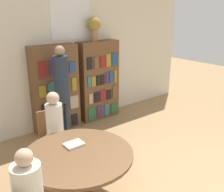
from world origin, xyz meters
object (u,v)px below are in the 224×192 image
(bookshelf_left, at_px, (55,89))
(seated_reader_left, at_px, (56,128))
(chair_left_side, at_px, (53,135))
(reading_table, at_px, (78,160))
(bookshelf_right, at_px, (98,81))
(flower_vase, at_px, (94,26))
(librarian_standing, at_px, (62,85))

(bookshelf_left, distance_m, seated_reader_left, 1.49)
(chair_left_side, distance_m, seated_reader_left, 0.28)
(reading_table, distance_m, chair_left_side, 1.02)
(reading_table, height_order, chair_left_side, chair_left_side)
(seated_reader_left, bearing_deg, bookshelf_left, -108.48)
(bookshelf_left, bearing_deg, chair_left_side, -119.31)
(bookshelf_left, xyz_separation_m, bookshelf_right, (1.05, 0.00, -0.00))
(bookshelf_right, bearing_deg, seated_reader_left, -142.41)
(flower_vase, distance_m, chair_left_side, 2.51)
(reading_table, xyz_separation_m, librarian_standing, (0.68, 1.65, 0.46))
(chair_left_side, bearing_deg, bookshelf_left, -111.00)
(reading_table, xyz_separation_m, seated_reader_left, (0.12, 0.83, 0.09))
(bookshelf_right, relative_size, flower_vase, 3.54)
(bookshelf_left, relative_size, librarian_standing, 0.97)
(librarian_standing, bearing_deg, seated_reader_left, -124.19)
(bookshelf_left, xyz_separation_m, chair_left_side, (-0.64, -1.15, -0.36))
(bookshelf_left, xyz_separation_m, seated_reader_left, (-0.67, -1.33, -0.15))
(flower_vase, bearing_deg, seated_reader_left, -140.91)
(seated_reader_left, bearing_deg, bookshelf_right, -134.10)
(bookshelf_left, xyz_separation_m, reading_table, (-0.79, -2.15, -0.25))
(flower_vase, xyz_separation_m, chair_left_side, (-1.61, -1.15, -1.54))
(bookshelf_right, height_order, librarian_standing, librarian_standing)
(reading_table, height_order, seated_reader_left, seated_reader_left)
(flower_vase, relative_size, seated_reader_left, 0.39)
(bookshelf_left, height_order, seated_reader_left, bookshelf_left)
(chair_left_side, height_order, seated_reader_left, seated_reader_left)
(bookshelf_right, distance_m, chair_left_side, 2.08)
(seated_reader_left, xyz_separation_m, librarian_standing, (0.56, 0.83, 0.37))
(chair_left_side, bearing_deg, seated_reader_left, 90.00)
(bookshelf_right, xyz_separation_m, librarian_standing, (-1.16, -0.50, 0.22))
(flower_vase, distance_m, reading_table, 3.13)
(bookshelf_left, relative_size, bookshelf_right, 1.00)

